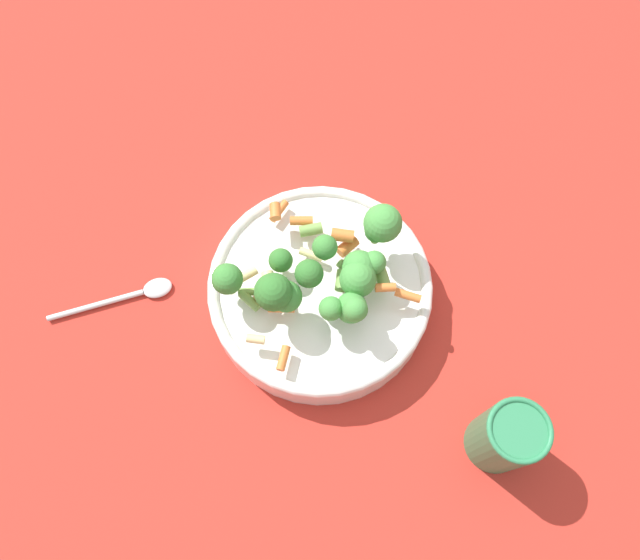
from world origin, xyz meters
name	(u,v)px	position (x,y,z in m)	size (l,w,h in m)	color
ground_plane	(320,299)	(0.00, 0.00, 0.00)	(3.00, 3.00, 0.00)	#B72D23
bowl	(320,291)	(0.00, 0.00, 0.03)	(0.27, 0.27, 0.05)	white
pasta_salad	(327,272)	(0.00, 0.01, 0.09)	(0.21, 0.23, 0.08)	#8CB766
cup	(506,437)	(0.13, 0.23, 0.05)	(0.07, 0.07, 0.11)	#2D7F51
spoon	(134,294)	(0.05, -0.23, 0.01)	(0.09, 0.14, 0.01)	silver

